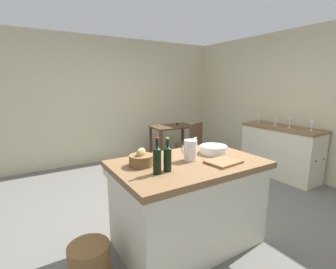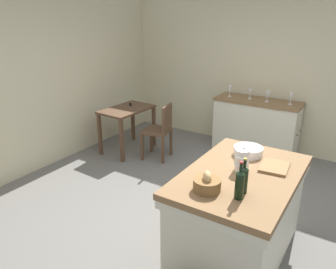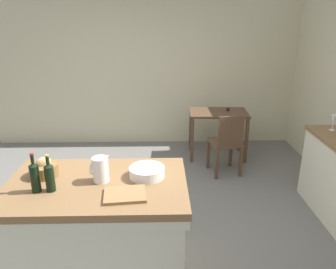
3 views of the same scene
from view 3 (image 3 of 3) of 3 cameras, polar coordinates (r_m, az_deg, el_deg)
name	(u,v)px [view 3 (image 3 of 3)]	position (r m, az deg, el deg)	size (l,w,h in m)	color
ground_plane	(141,225)	(3.78, -4.76, -15.26)	(6.76, 6.76, 0.00)	#66635E
wall_back	(146,70)	(5.75, -3.75, 11.16)	(5.32, 0.12, 2.60)	beige
island_table	(100,225)	(2.98, -11.74, -15.10)	(1.48, 0.95, 0.89)	brown
writing_desk	(218,119)	(5.26, 8.66, 2.63)	(0.92, 0.60, 0.80)	#513826
wooden_chair	(227,142)	(4.70, 10.13, -1.27)	(0.47, 0.47, 0.91)	#513826
pitcher	(100,169)	(2.74, -11.64, -5.90)	(0.17, 0.13, 0.25)	white
wash_bowl	(147,172)	(2.79, -3.68, -6.50)	(0.30, 0.30, 0.09)	white
bread_basket	(44,169)	(2.98, -20.61, -5.64)	(0.23, 0.23, 0.17)	brown
cutting_board	(125,195)	(2.54, -7.47, -10.29)	(0.31, 0.25, 0.02)	olive
wine_bottle_dark	(50,176)	(2.69, -19.81, -6.85)	(0.07, 0.07, 0.30)	black
wine_bottle_amber	(35,176)	(2.72, -22.05, -6.73)	(0.07, 0.07, 0.32)	black
wine_glass_right	(334,120)	(4.26, 26.76, 2.28)	(0.07, 0.07, 0.18)	white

